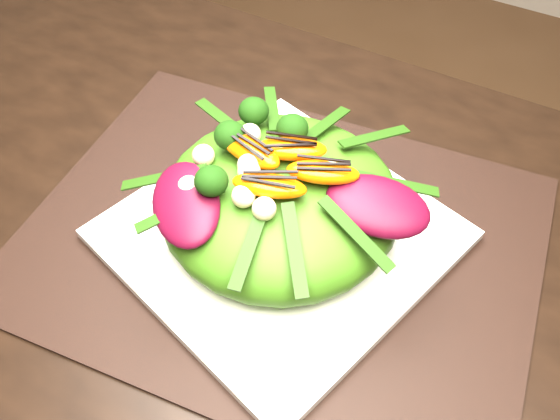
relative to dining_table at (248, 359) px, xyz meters
The scene contains 10 objects.
dining_table is the anchor object (origin of this frame).
placemat 0.12m from the dining_table, 105.15° to the left, with size 0.49×0.37×0.00m, color black.
plate_base 0.12m from the dining_table, 105.15° to the left, with size 0.28×0.28×0.01m, color silver.
salad_bowl 0.13m from the dining_table, 105.15° to the left, with size 0.23×0.23×0.02m, color white.
lettuce_mound 0.15m from the dining_table, 105.15° to the left, with size 0.22×0.22×0.08m, color #3B6C14.
radicchio_leaf 0.18m from the dining_table, 65.84° to the left, with size 0.09×0.06×0.02m, color #420718.
orange_segment 0.18m from the dining_table, 106.49° to the left, with size 0.06×0.03×0.02m, color #FC5C04.
broccoli_floret 0.21m from the dining_table, 123.06° to the left, with size 0.04×0.04×0.04m, color black.
macadamia_nut 0.15m from the dining_table, 95.66° to the left, with size 0.02×0.02×0.02m, color beige.
balsamic_drizzle 0.19m from the dining_table, 106.49° to the left, with size 0.04×0.00×0.00m, color black.
Camera 1 is at (0.14, -0.19, 1.22)m, focal length 38.00 mm.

